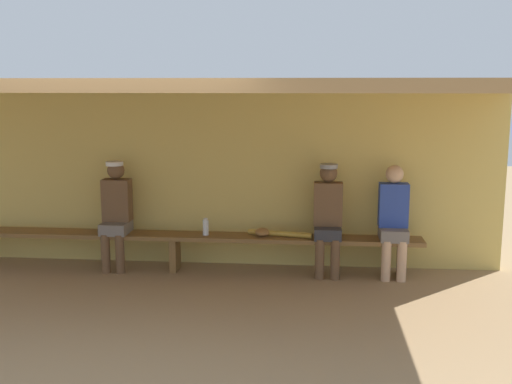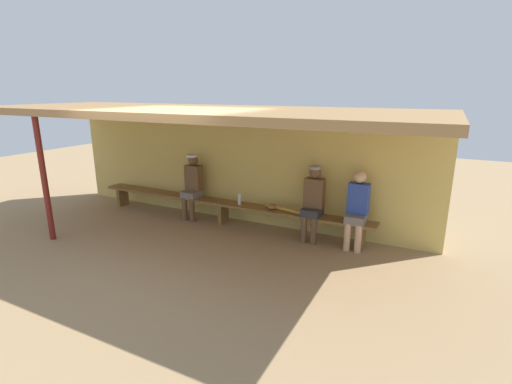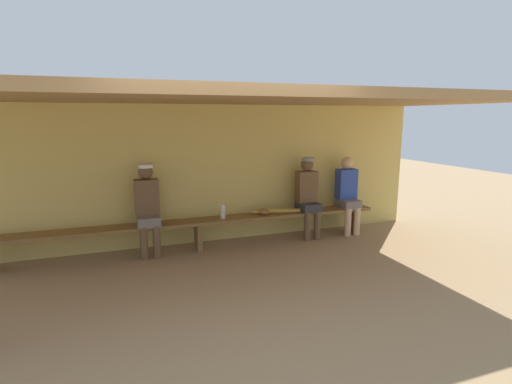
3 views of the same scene
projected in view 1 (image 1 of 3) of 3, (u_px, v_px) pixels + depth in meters
ground_plane at (141, 317)px, 6.06m from camera, size 24.00×24.00×0.00m
back_wall at (181, 177)px, 7.83m from camera, size 8.00×0.20×2.20m
dugout_roof at (152, 85)px, 6.36m from camera, size 8.00×2.80×0.12m
bench at (175, 240)px, 7.52m from camera, size 6.00×0.36×0.46m
player_shirtless_tan at (328, 214)px, 7.29m from camera, size 0.34×0.42×1.34m
player_in_white at (394, 217)px, 7.22m from camera, size 0.34×0.42×1.34m
player_with_sunglasses at (116, 210)px, 7.53m from camera, size 0.34×0.42×1.34m
water_bottle_blue at (206, 227)px, 7.44m from camera, size 0.07×0.07×0.21m
baseball_glove_worn at (262, 232)px, 7.41m from camera, size 0.18×0.25×0.09m
baseball_bat at (280, 234)px, 7.38m from camera, size 0.79×0.22×0.07m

